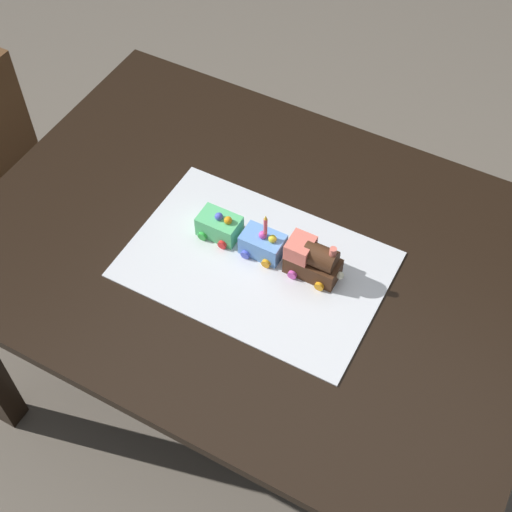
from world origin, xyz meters
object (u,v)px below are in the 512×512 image
(cake_locomotive, at_px, (313,260))
(cake_car_flatbed_sky_blue, at_px, (263,244))
(dining_table, at_px, (259,274))
(cake_car_hopper_mint_green, at_px, (220,226))
(birthday_candle, at_px, (266,225))

(cake_locomotive, xyz_separation_m, cake_car_flatbed_sky_blue, (0.13, 0.00, -0.02))
(dining_table, relative_size, cake_locomotive, 10.00)
(cake_locomotive, distance_m, cake_car_flatbed_sky_blue, 0.13)
(cake_car_hopper_mint_green, bearing_deg, cake_car_flatbed_sky_blue, 180.00)
(cake_car_flatbed_sky_blue, height_order, birthday_candle, birthday_candle)
(cake_car_flatbed_sky_blue, bearing_deg, dining_table, -32.58)
(birthday_candle, bearing_deg, cake_locomotive, 180.00)
(dining_table, relative_size, birthday_candle, 22.67)
(cake_locomotive, relative_size, birthday_candle, 2.27)
(dining_table, distance_m, birthday_candle, 0.21)
(cake_car_flatbed_sky_blue, distance_m, birthday_candle, 0.07)
(cake_car_hopper_mint_green, bearing_deg, birthday_candle, -180.00)
(cake_locomotive, distance_m, birthday_candle, 0.13)
(cake_car_hopper_mint_green, bearing_deg, cake_locomotive, -180.00)
(dining_table, bearing_deg, cake_car_flatbed_sky_blue, 147.42)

